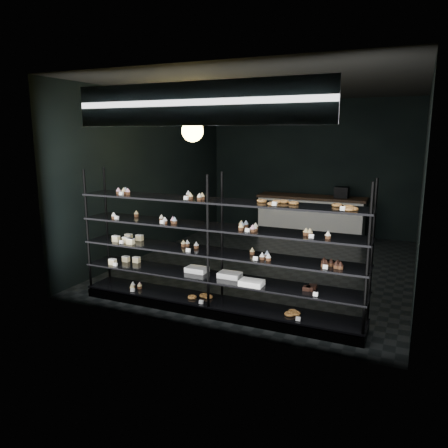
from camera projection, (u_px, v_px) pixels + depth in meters
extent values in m
cube|color=black|center=(269.00, 264.00, 8.21)|extent=(5.00, 6.00, 0.01)
cube|color=black|center=(273.00, 87.00, 7.56)|extent=(5.00, 6.00, 0.01)
cube|color=black|center=(310.00, 168.00, 10.57)|extent=(5.00, 0.01, 3.20)
cube|color=black|center=(193.00, 203.00, 5.21)|extent=(5.00, 0.01, 3.20)
cube|color=black|center=(154.00, 174.00, 8.89)|extent=(0.01, 6.00, 3.20)
cube|color=black|center=(423.00, 186.00, 6.88)|extent=(0.01, 6.00, 3.20)
cube|color=black|center=(215.00, 308.00, 6.00)|extent=(4.00, 0.50, 0.12)
cylinder|color=black|center=(88.00, 233.00, 6.40)|extent=(0.04, 0.04, 1.85)
cylinder|color=black|center=(107.00, 227.00, 6.80)|extent=(0.04, 0.04, 1.85)
cylinder|color=black|center=(208.00, 246.00, 5.61)|extent=(0.04, 0.04, 1.85)
cylinder|color=black|center=(222.00, 239.00, 6.01)|extent=(0.04, 0.04, 1.85)
cylinder|color=black|center=(368.00, 265.00, 4.82)|extent=(0.04, 0.04, 1.85)
cylinder|color=black|center=(372.00, 255.00, 5.22)|extent=(0.04, 0.04, 1.85)
cube|color=black|center=(215.00, 302.00, 5.98)|extent=(4.00, 0.50, 0.03)
cube|color=black|center=(215.00, 277.00, 5.91)|extent=(4.00, 0.50, 0.02)
cube|color=black|center=(215.00, 252.00, 5.84)|extent=(4.00, 0.50, 0.02)
cube|color=black|center=(215.00, 227.00, 5.77)|extent=(4.00, 0.50, 0.02)
cube|color=black|center=(215.00, 201.00, 5.70)|extent=(4.00, 0.50, 0.02)
cube|color=white|center=(120.00, 194.00, 6.08)|extent=(0.06, 0.04, 0.06)
cube|color=white|center=(188.00, 198.00, 5.65)|extent=(0.06, 0.04, 0.06)
cube|color=white|center=(272.00, 204.00, 5.19)|extent=(0.05, 0.04, 0.06)
cube|color=white|center=(340.00, 209.00, 4.87)|extent=(0.06, 0.04, 0.06)
cube|color=white|center=(119.00, 218.00, 6.17)|extent=(0.06, 0.04, 0.06)
cube|color=white|center=(164.00, 222.00, 5.87)|extent=(0.05, 0.04, 0.06)
cube|color=white|center=(245.00, 230.00, 5.40)|extent=(0.05, 0.04, 0.06)
cube|color=white|center=(313.00, 237.00, 5.06)|extent=(0.06, 0.04, 0.06)
cube|color=white|center=(119.00, 242.00, 6.25)|extent=(0.06, 0.04, 0.06)
cube|color=white|center=(186.00, 250.00, 5.81)|extent=(0.06, 0.04, 0.06)
cube|color=white|center=(258.00, 259.00, 5.40)|extent=(0.05, 0.04, 0.06)
cube|color=white|center=(326.00, 267.00, 5.06)|extent=(0.06, 0.04, 0.06)
cube|color=white|center=(117.00, 265.00, 6.34)|extent=(0.06, 0.04, 0.06)
cube|color=white|center=(314.00, 294.00, 5.18)|extent=(0.06, 0.04, 0.06)
cube|color=white|center=(135.00, 291.00, 6.29)|extent=(0.06, 0.04, 0.06)
cube|color=white|center=(203.00, 303.00, 5.85)|extent=(0.05, 0.04, 0.06)
cube|color=white|center=(300.00, 319.00, 5.32)|extent=(0.06, 0.04, 0.06)
cube|color=#0C1F3F|center=(195.00, 104.00, 5.04)|extent=(3.20, 0.04, 0.45)
cube|color=white|center=(194.00, 103.00, 5.03)|extent=(3.30, 0.02, 0.50)
cylinder|color=black|center=(192.00, 102.00, 6.88)|extent=(0.01, 0.01, 0.56)
sphere|color=#F5CB55|center=(192.00, 131.00, 6.98)|extent=(0.35, 0.35, 0.35)
cube|color=beige|center=(311.00, 218.00, 10.28)|extent=(2.41, 0.60, 0.92)
cube|color=black|center=(312.00, 197.00, 10.18)|extent=(2.51, 0.65, 0.06)
cube|color=black|center=(342.00, 192.00, 9.87)|extent=(0.30, 0.30, 0.25)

